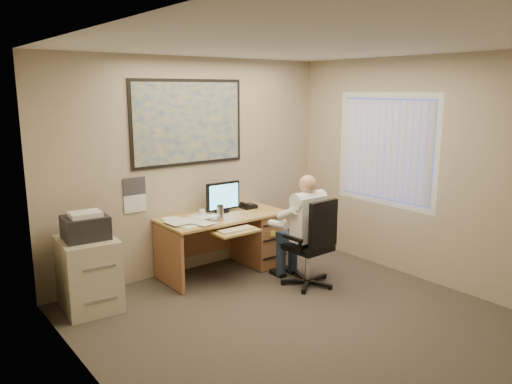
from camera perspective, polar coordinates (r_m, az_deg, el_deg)
room_shell at (r=4.63m, az=7.21°, el=-0.37°), size 4.00×4.50×2.70m
desk at (r=6.58m, az=-1.52°, el=-4.78°), size 1.60×0.97×1.13m
world_map at (r=6.28m, az=-7.72°, el=7.86°), size 1.56×0.03×1.06m
wall_calendar at (r=6.06m, az=-13.69°, el=-0.34°), size 0.28×0.01×0.42m
window_blinds at (r=6.58m, az=14.57°, el=4.70°), size 0.06×1.40×1.30m
filing_cabinet at (r=5.63m, az=-18.61°, el=-8.13°), size 0.60×0.70×1.07m
office_chair at (r=6.00m, az=6.27°, el=-7.81°), size 0.66×0.66×1.07m
person at (r=5.95m, az=5.82°, el=-4.40°), size 0.56×0.79×1.33m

